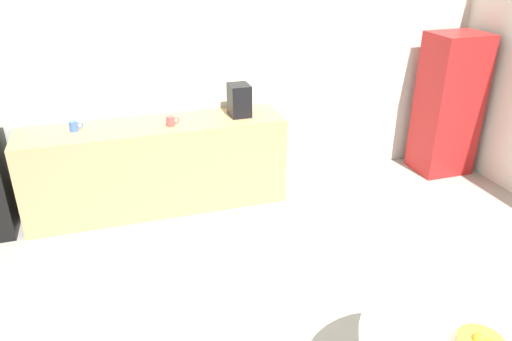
% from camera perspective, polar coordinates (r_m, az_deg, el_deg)
% --- Properties ---
extents(wall_back, '(6.00, 0.10, 2.60)m').
position_cam_1_polar(wall_back, '(5.20, -4.22, 11.67)').
color(wall_back, silver).
rests_on(wall_back, ground_plane).
extents(counter_block, '(2.56, 0.60, 0.90)m').
position_cam_1_polar(counter_block, '(5.04, -11.40, 0.49)').
color(counter_block, tan).
rests_on(counter_block, ground_plane).
extents(locker_cabinet, '(0.60, 0.50, 1.61)m').
position_cam_1_polar(locker_cabinet, '(6.05, 21.41, 7.10)').
color(locker_cabinet, '#B21E1E').
rests_on(locker_cabinet, ground_plane).
extents(mug_white, '(0.13, 0.08, 0.09)m').
position_cam_1_polar(mug_white, '(4.88, -20.38, 4.85)').
color(mug_white, '#3F66BF').
rests_on(mug_white, counter_block).
extents(mug_green, '(0.13, 0.08, 0.09)m').
position_cam_1_polar(mug_green, '(4.94, -1.69, 6.72)').
color(mug_green, white).
rests_on(mug_green, counter_block).
extents(mug_red, '(0.13, 0.08, 0.09)m').
position_cam_1_polar(mug_red, '(4.78, -9.87, 5.68)').
color(mug_red, '#D84C4C').
rests_on(mug_red, counter_block).
extents(coffee_maker, '(0.20, 0.24, 0.32)m').
position_cam_1_polar(coffee_maker, '(4.96, -1.95, 8.17)').
color(coffee_maker, black).
rests_on(coffee_maker, counter_block).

